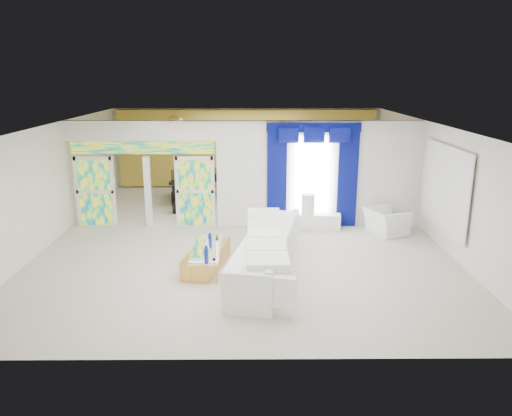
{
  "coord_description": "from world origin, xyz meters",
  "views": [
    {
      "loc": [
        0.22,
        -12.66,
        4.23
      ],
      "look_at": [
        0.3,
        -1.2,
        1.1
      ],
      "focal_mm": 34.44,
      "sensor_mm": 36.0,
      "label": 1
    }
  ],
  "objects_px": {
    "armchair": "(386,221)",
    "grand_piano": "(192,187)",
    "white_sofa": "(267,254)",
    "console_table": "(318,221)",
    "coffee_table": "(207,258)"
  },
  "relations": [
    {
      "from": "armchair",
      "to": "grand_piano",
      "type": "xyz_separation_m",
      "value": [
        -5.75,
        3.8,
        0.12
      ]
    },
    {
      "from": "white_sofa",
      "to": "coffee_table",
      "type": "distance_m",
      "value": 1.4
    },
    {
      "from": "white_sofa",
      "to": "coffee_table",
      "type": "xyz_separation_m",
      "value": [
        -1.35,
        0.3,
        -0.2
      ]
    },
    {
      "from": "grand_piano",
      "to": "white_sofa",
      "type": "bearing_deg",
      "value": -79.32
    },
    {
      "from": "armchair",
      "to": "grand_piano",
      "type": "height_order",
      "value": "grand_piano"
    },
    {
      "from": "console_table",
      "to": "armchair",
      "type": "relative_size",
      "value": 1.18
    },
    {
      "from": "white_sofa",
      "to": "coffee_table",
      "type": "height_order",
      "value": "white_sofa"
    },
    {
      "from": "white_sofa",
      "to": "console_table",
      "type": "bearing_deg",
      "value": 75.61
    },
    {
      "from": "console_table",
      "to": "armchair",
      "type": "height_order",
      "value": "armchair"
    },
    {
      "from": "coffee_table",
      "to": "armchair",
      "type": "xyz_separation_m",
      "value": [
        4.69,
        2.38,
        0.13
      ]
    },
    {
      "from": "white_sofa",
      "to": "armchair",
      "type": "height_order",
      "value": "white_sofa"
    },
    {
      "from": "white_sofa",
      "to": "grand_piano",
      "type": "xyz_separation_m",
      "value": [
        -2.41,
        6.48,
        0.05
      ]
    },
    {
      "from": "console_table",
      "to": "white_sofa",
      "type": "bearing_deg",
      "value": -115.96
    },
    {
      "from": "coffee_table",
      "to": "armchair",
      "type": "height_order",
      "value": "armchair"
    },
    {
      "from": "console_table",
      "to": "grand_piano",
      "type": "distance_m",
      "value": 5.16
    }
  ]
}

